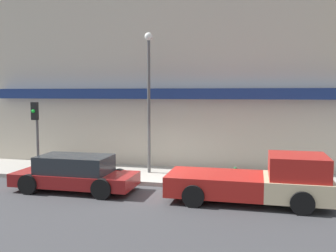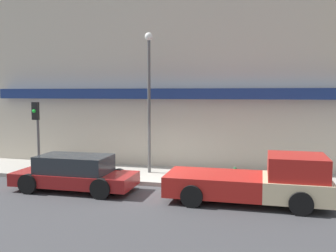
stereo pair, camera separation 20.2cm
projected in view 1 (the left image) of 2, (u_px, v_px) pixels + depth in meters
ground_plane at (149, 186)px, 15.30m from camera, size 80.00×80.00×0.00m
sidewalk at (160, 175)px, 16.93m from camera, size 36.00×3.39×0.17m
building at (175, 76)px, 19.60m from camera, size 19.80×3.80×9.35m
pickup_truck at (259, 181)px, 12.93m from camera, size 5.55×2.29×1.73m
parked_car at (75, 173)px, 14.54m from camera, size 4.78×2.00×1.38m
fire_hydrant at (235, 176)px, 14.85m from camera, size 0.18×0.18×0.71m
street_lamp at (149, 87)px, 16.82m from camera, size 0.36×0.36×6.32m
traffic_light at (36, 124)px, 16.91m from camera, size 0.28×0.42×3.23m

